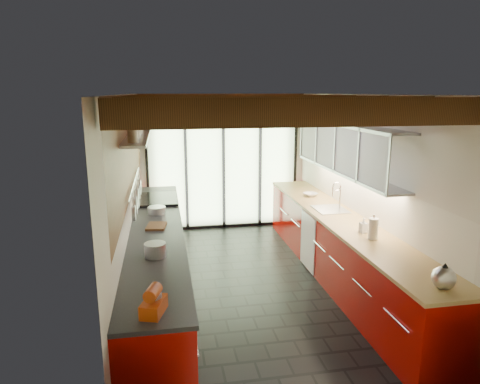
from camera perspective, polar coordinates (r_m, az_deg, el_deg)
The scene contains 18 objects.
ground at distance 6.11m, azimuth 1.58°, elevation -12.31°, with size 5.50×5.50×0.00m, color black.
room_shell at distance 5.60m, azimuth 1.69°, elevation 3.14°, with size 5.50×5.50×5.50m.
ceiling_beams at distance 5.89m, azimuth 0.96°, elevation 11.54°, with size 3.14×5.06×4.90m.
glass_door at distance 8.23m, azimuth -2.22°, elevation 6.39°, with size 2.95×0.10×2.90m.
left_counter at distance 5.82m, azimuth -10.93°, elevation -8.96°, with size 0.68×5.00×0.92m.
range_stove at distance 7.18m, azimuth -10.87°, elevation -4.57°, with size 0.66×0.90×0.97m.
right_counter at distance 6.30m, azimuth 13.11°, elevation -7.31°, with size 0.68×5.00×0.92m.
sink_assembly at distance 6.51m, azimuth 12.07°, elevation -1.99°, with size 0.45×0.52×0.43m.
upper_cabinets_right at distance 6.30m, azimuth 14.01°, elevation 5.68°, with size 0.34×3.00×3.00m.
left_wall_fixtures at distance 5.64m, azimuth -13.49°, elevation 4.83°, with size 0.28×2.60×0.96m.
stand_mixer at distance 3.55m, azimuth -11.47°, elevation -14.18°, with size 0.23×0.30×0.24m.
pot_large at distance 4.67m, azimuth -11.23°, elevation -7.58°, with size 0.23×0.23×0.15m, color silver.
pot_small at distance 6.29m, azimuth -11.05°, elevation -2.38°, with size 0.26×0.26×0.10m, color silver.
cutting_board at distance 5.67m, azimuth -11.09°, elevation -4.49°, with size 0.24×0.33×0.03m, color brown.
kettle at distance 4.28m, azimuth 25.54°, elevation -10.13°, with size 0.24×0.28×0.25m.
paper_towel at distance 5.32m, azimuth 17.35°, elevation -4.74°, with size 0.13×0.13×0.31m.
soap_bottle at distance 5.54m, azimuth 16.14°, elevation -4.30°, with size 0.09×0.09×0.19m, color silver.
bowl at distance 7.29m, azimuth 9.37°, elevation -0.34°, with size 0.23×0.23×0.06m, color silver.
Camera 1 is at (-1.15, -5.40, 2.63)m, focal length 32.00 mm.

